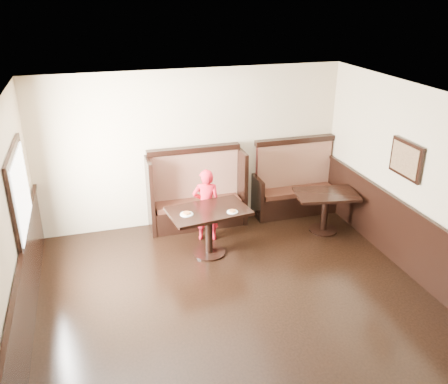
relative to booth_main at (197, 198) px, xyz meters
name	(u,v)px	position (x,y,z in m)	size (l,w,h in m)	color
ground	(259,339)	(0.00, -3.30, -0.53)	(7.00, 7.00, 0.00)	black
room_shell	(229,286)	(-0.30, -3.01, 0.14)	(7.00, 7.00, 7.00)	#C5AF8F
booth_main	(197,198)	(0.00, 0.00, 0.00)	(1.75, 0.72, 1.45)	black
booth_neighbor	(295,188)	(1.95, 0.00, -0.05)	(1.65, 0.72, 1.45)	black
table_main	(209,220)	(-0.06, -1.10, 0.08)	(1.34, 0.94, 0.80)	black
table_neighbor	(326,203)	(2.12, -0.92, 0.03)	(1.17, 0.87, 0.74)	black
child	(206,205)	(0.03, -0.60, 0.12)	(0.47, 0.31, 1.29)	red
pizza_plate_left	(187,214)	(-0.43, -1.17, 0.28)	(0.21, 0.21, 0.04)	white
pizza_plate_right	(232,211)	(0.28, -1.29, 0.28)	(0.18, 0.18, 0.03)	white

